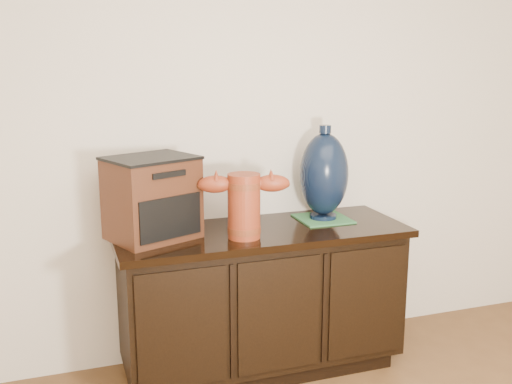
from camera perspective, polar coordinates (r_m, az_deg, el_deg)
name	(u,v)px	position (r m, az deg, el deg)	size (l,w,h in m)	color
sideboard	(262,298)	(3.11, 0.53, -10.08)	(1.46, 0.56, 0.75)	black
terracotta_vessel	(244,202)	(2.81, -1.15, -0.96)	(0.44, 0.19, 0.31)	#92361A
tv_radio	(152,198)	(2.84, -9.87, -0.56)	(0.48, 0.44, 0.39)	#3F1E0F
green_mat	(323,219)	(3.19, 6.39, -2.54)	(0.26, 0.26, 0.01)	#316D3D
lamp_base	(324,175)	(3.13, 6.50, 1.65)	(0.25, 0.25, 0.49)	black
spray_can	(249,204)	(3.16, -0.69, -1.12)	(0.06, 0.06, 0.17)	#4F0F0D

